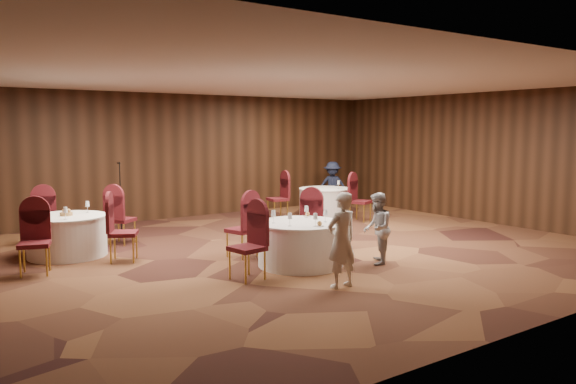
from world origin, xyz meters
TOP-DOWN VIEW (x-y plane):
  - ground at (0.00, 0.00)m, footprint 12.00×12.00m
  - room_shell at (0.00, 0.00)m, footprint 12.00×12.00m
  - table_main at (-0.39, -1.02)m, footprint 1.46×1.46m
  - table_left at (-3.45, 1.97)m, footprint 1.41×1.41m
  - table_right at (3.33, 3.00)m, footprint 1.37×1.37m
  - chairs_main at (-0.63, -0.46)m, footprint 2.84×2.00m
  - chairs_left at (-3.52, 2.02)m, footprint 3.20×3.03m
  - chairs_right at (2.84, 2.65)m, footprint 2.04×2.25m
  - tabletop_main at (-0.25, -1.11)m, footprint 1.12×1.07m
  - tabletop_left at (-3.45, 1.97)m, footprint 0.81×0.77m
  - tabletop_right at (3.56, 2.71)m, footprint 0.08×0.08m
  - mic_stand at (-1.91, 3.66)m, footprint 0.24×0.24m
  - woman_a at (-0.68, -2.43)m, footprint 0.52×0.35m
  - woman_b at (0.75, -1.68)m, footprint 0.75×0.75m
  - man_c at (4.30, 3.87)m, footprint 0.99×0.97m

SIDE VIEW (x-z plane):
  - ground at x=0.00m, z-range 0.00..0.00m
  - table_main at x=-0.39m, z-range 0.01..0.75m
  - table_left at x=-3.45m, z-range 0.01..0.75m
  - table_right at x=3.33m, z-range 0.01..0.75m
  - mic_stand at x=-1.91m, z-range -0.33..1.25m
  - chairs_main at x=-0.63m, z-range 0.00..1.00m
  - chairs_left at x=-3.52m, z-range 0.00..1.00m
  - chairs_right at x=2.84m, z-range 0.00..1.00m
  - woman_b at x=0.75m, z-range 0.00..1.23m
  - man_c at x=4.30m, z-range 0.00..1.37m
  - woman_a at x=-0.68m, z-range 0.00..1.40m
  - tabletop_left at x=-3.45m, z-range 0.71..0.93m
  - tabletop_main at x=-0.25m, z-range 0.74..0.95m
  - tabletop_right at x=3.56m, z-range 0.79..1.01m
  - room_shell at x=0.00m, z-range -4.04..7.96m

